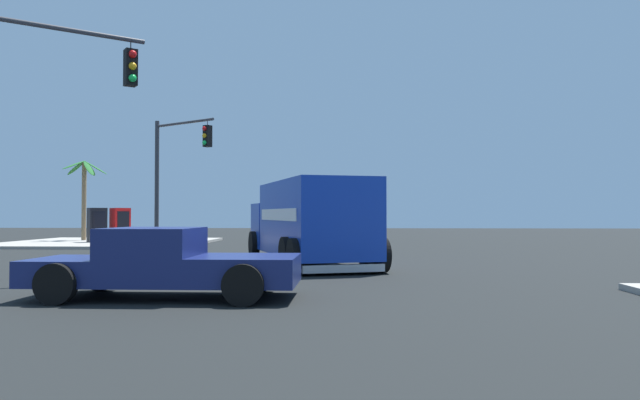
# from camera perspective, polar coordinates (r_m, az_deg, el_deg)

# --- Properties ---
(ground_plane) EXTENTS (100.00, 100.00, 0.00)m
(ground_plane) POSITION_cam_1_polar(r_m,az_deg,el_deg) (20.48, -0.28, -5.97)
(ground_plane) COLOR black
(sidewalk_corner_far) EXTENTS (10.58, 10.58, 0.14)m
(sidewalk_corner_far) POSITION_cam_1_polar(r_m,az_deg,el_deg) (35.29, -19.52, -3.84)
(sidewalk_corner_far) COLOR #9E998E
(sidewalk_corner_far) RESTS_ON ground
(delivery_truck) EXTENTS (8.62, 5.06, 2.69)m
(delivery_truck) POSITION_cam_1_polar(r_m,az_deg,el_deg) (19.70, -1.11, -2.02)
(delivery_truck) COLOR #1438AD
(delivery_truck) RESTS_ON ground
(traffic_light_primary) EXTENTS (2.20, 3.27, 5.91)m
(traffic_light_primary) POSITION_cam_1_polar(r_m,az_deg,el_deg) (28.40, -13.77, 3.44)
(traffic_light_primary) COLOR #38383D
(traffic_light_primary) RESTS_ON sidewalk_corner_far
(traffic_light_secondary) EXTENTS (2.97, 3.92, 6.42)m
(traffic_light_secondary) POSITION_cam_1_polar(r_m,az_deg,el_deg) (15.83, -27.82, 8.22)
(traffic_light_secondary) COLOR #38383D
(traffic_light_secondary) RESTS_ON ground
(pickup_navy) EXTENTS (2.25, 5.20, 1.38)m
(pickup_navy) POSITION_cam_1_polar(r_m,az_deg,el_deg) (12.25, -14.71, -5.63)
(pickup_navy) COLOR navy
(pickup_navy) RESTS_ON ground
(vending_machine_red) EXTENTS (1.17, 1.16, 1.85)m
(vending_machine_red) POSITION_cam_1_polar(r_m,az_deg,el_deg) (34.86, -18.49, -2.24)
(vending_machine_red) COLOR red
(vending_machine_red) RESTS_ON sidewalk_corner_far
(vending_machine_blue) EXTENTS (1.14, 1.17, 1.85)m
(vending_machine_blue) POSITION_cam_1_polar(r_m,az_deg,el_deg) (34.61, -20.46, -2.23)
(vending_machine_blue) COLOR black
(vending_machine_blue) RESTS_ON sidewalk_corner_far
(palm_tree_far) EXTENTS (2.61, 2.60, 4.64)m
(palm_tree_far) POSITION_cam_1_polar(r_m,az_deg,el_deg) (37.38, -21.52, 1.14)
(palm_tree_far) COLOR #7A6647
(palm_tree_far) RESTS_ON sidewalk_corner_far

